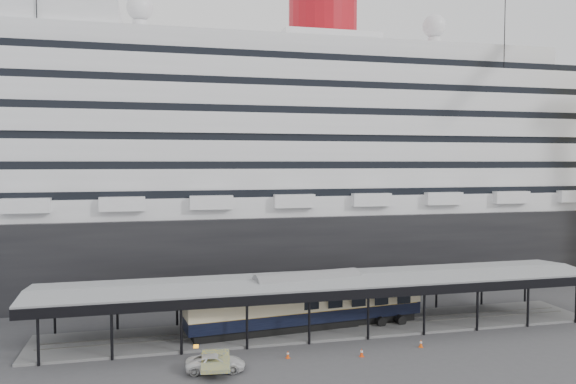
% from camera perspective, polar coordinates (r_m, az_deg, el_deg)
% --- Properties ---
extents(ground, '(200.00, 200.00, 0.00)m').
position_cam_1_polar(ground, '(53.46, 5.53, -15.19)').
color(ground, '#3D3D40').
rests_on(ground, ground).
extents(cruise_ship, '(130.00, 30.00, 43.90)m').
position_cam_1_polar(cruise_ship, '(81.67, -1.84, 4.21)').
color(cruise_ship, black).
rests_on(cruise_ship, ground).
extents(platform_canopy, '(56.00, 9.18, 5.30)m').
position_cam_1_polar(platform_canopy, '(57.34, 3.85, -11.45)').
color(platform_canopy, slate).
rests_on(platform_canopy, ground).
extents(port_truck, '(4.96, 2.71, 1.32)m').
position_cam_1_polar(port_truck, '(47.24, -7.37, -16.85)').
color(port_truck, silver).
rests_on(port_truck, ground).
extents(pullman_carriage, '(24.36, 5.74, 23.72)m').
position_cam_1_polar(pullman_carriage, '(56.68, 1.97, -11.10)').
color(pullman_carriage, black).
rests_on(pullman_carriage, ground).
extents(traffic_cone_left, '(0.45, 0.45, 0.67)m').
position_cam_1_polar(traffic_cone_left, '(49.80, -0.02, -16.16)').
color(traffic_cone_left, '#E2460C').
rests_on(traffic_cone_left, ground).
extents(traffic_cone_mid, '(0.39, 0.39, 0.73)m').
position_cam_1_polar(traffic_cone_mid, '(50.55, 7.49, -15.85)').
color(traffic_cone_mid, '#E33E0C').
rests_on(traffic_cone_mid, ground).
extents(traffic_cone_right, '(0.44, 0.44, 0.72)m').
position_cam_1_polar(traffic_cone_right, '(53.82, 13.35, -14.73)').
color(traffic_cone_right, '#E6500C').
rests_on(traffic_cone_right, ground).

